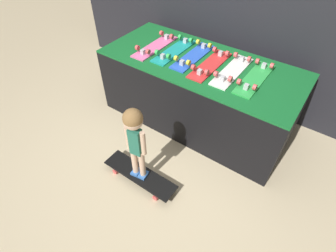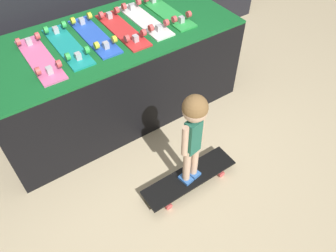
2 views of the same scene
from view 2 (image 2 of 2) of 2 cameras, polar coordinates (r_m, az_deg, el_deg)
name	(u,v)px [view 2 (image 2 of 2)]	position (r m, az deg, el deg)	size (l,w,h in m)	color
ground_plane	(154,146)	(2.85, -2.50, -3.52)	(16.00, 16.00, 0.00)	beige
display_rack	(115,74)	(2.98, -9.28, 8.99)	(2.11, 0.94, 0.79)	black
skateboard_pink_on_rack	(39,58)	(2.59, -21.49, 11.01)	(0.18, 0.65, 0.09)	pink
skateboard_teal_on_rack	(67,45)	(2.67, -17.19, 13.35)	(0.18, 0.65, 0.09)	teal
skateboard_blue_on_rack	(94,35)	(2.74, -12.81, 15.21)	(0.18, 0.65, 0.09)	blue
skateboard_red_on_rack	(122,29)	(2.78, -8.01, 16.44)	(0.18, 0.65, 0.09)	red
skateboard_white_on_rack	(145,19)	(2.89, -4.09, 18.04)	(0.18, 0.65, 0.09)	white
skateboard_green_on_rack	(167,11)	(3.01, -0.23, 19.33)	(0.18, 0.65, 0.09)	green
skateboard_on_floor	(189,178)	(2.56, 3.74, -8.98)	(0.77, 0.20, 0.09)	black
child	(194,126)	(2.11, 4.49, 0.04)	(0.19, 0.16, 0.81)	#3870C6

